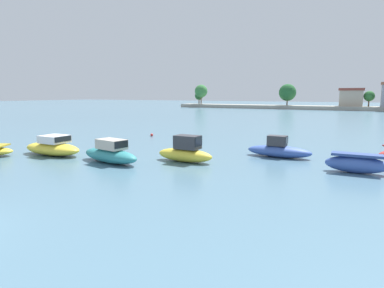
# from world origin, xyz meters

# --- Properties ---
(moored_boat_1) EXTENTS (5.22, 2.12, 1.51)m
(moored_boat_1) POSITION_xyz_m (-8.10, 11.89, 0.58)
(moored_boat_1) COLOR yellow
(moored_boat_1) RESTS_ON ground
(moored_boat_2) EXTENTS (5.24, 2.47, 1.59)m
(moored_boat_2) POSITION_xyz_m (-2.39, 11.86, 0.61)
(moored_boat_2) COLOR teal
(moored_boat_2) RESTS_ON ground
(moored_boat_3) EXTENTS (4.11, 1.43, 1.81)m
(moored_boat_3) POSITION_xyz_m (1.92, 14.47, 0.67)
(moored_boat_3) COLOR yellow
(moored_boat_3) RESTS_ON ground
(moored_boat_4) EXTENTS (4.67, 1.57, 1.57)m
(moored_boat_4) POSITION_xyz_m (7.10, 19.12, 0.52)
(moored_boat_4) COLOR #3856A8
(moored_boat_4) RESTS_ON ground
(moored_boat_5) EXTENTS (3.42, 1.14, 1.14)m
(moored_boat_5) POSITION_xyz_m (12.23, 16.39, 0.55)
(moored_boat_5) COLOR #3856A8
(moored_boat_5) RESTS_ON ground
(mooring_buoy_2) EXTENTS (0.31, 0.31, 0.31)m
(mooring_buoy_2) POSITION_xyz_m (-7.86, 24.40, 0.16)
(mooring_buoy_2) COLOR red
(mooring_buoy_2) RESTS_ON ground
(distant_shoreline) EXTENTS (90.50, 7.12, 7.77)m
(distant_shoreline) POSITION_xyz_m (1.42, 98.69, 2.42)
(distant_shoreline) COLOR #9E998C
(distant_shoreline) RESTS_ON ground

